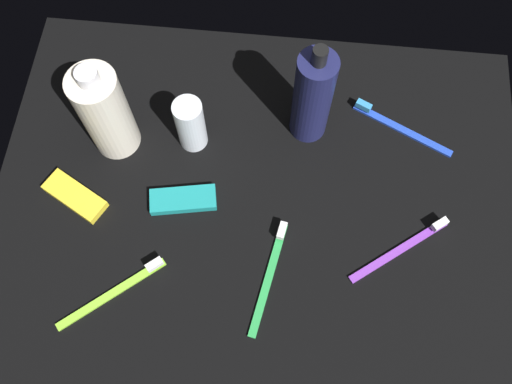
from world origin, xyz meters
The scene contains 10 objects.
ground_plane centered at (0.00, 0.00, -0.60)cm, with size 84.00×64.00×1.20cm, color black.
lotion_bottle centered at (7.31, 13.94, 9.32)cm, with size 6.05×6.05×21.03cm.
bodywash_bottle centered at (-23.94, 8.38, 8.83)cm, with size 7.47×7.47×19.41cm.
deodorant_stick centered at (-11.37, 9.55, 5.28)cm, with size 4.63×4.63×10.56cm, color silver.
toothbrush_green centered at (3.36, -11.60, 0.61)cm, with size 4.50×17.91×2.10cm.
toothbrush_purple centered at (23.56, -5.69, 0.61)cm, with size 15.14×11.73×2.10cm.
toothbrush_lime centered at (-18.96, -16.60, 0.61)cm, with size 14.68×12.34×2.10cm.
toothbrush_blue centered at (22.19, 15.33, 0.61)cm, with size 16.75×8.86×2.10cm.
snack_bar_teal centered at (-11.43, -1.55, 0.75)cm, with size 10.40×4.00×1.50cm, color teal.
snack_bar_yellow centered at (-28.62, -2.65, 0.75)cm, with size 10.40×4.00×1.50cm, color yellow.
Camera 1 is at (3.19, -31.78, 81.48)cm, focal length 38.48 mm.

